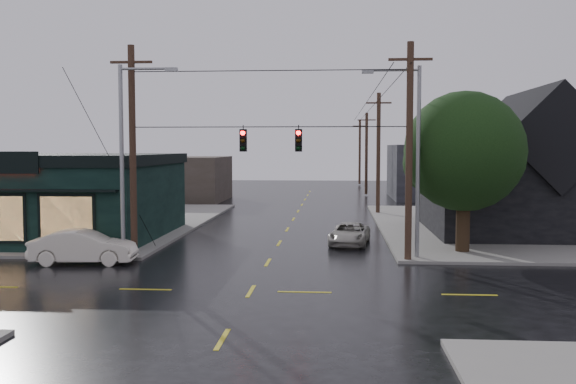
# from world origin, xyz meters

# --- Properties ---
(ground_plane) EXTENTS (160.00, 160.00, 0.00)m
(ground_plane) POSITION_xyz_m (0.00, 0.00, 0.00)
(ground_plane) COLOR black
(sidewalk_nw) EXTENTS (28.00, 28.00, 0.15)m
(sidewalk_nw) POSITION_xyz_m (-20.00, 20.00, 0.07)
(sidewalk_nw) COLOR gray
(sidewalk_nw) RESTS_ON ground
(pizza_shop) EXTENTS (16.30, 12.34, 4.90)m
(pizza_shop) POSITION_xyz_m (-15.00, 12.94, 2.56)
(pizza_shop) COLOR black
(pizza_shop) RESTS_ON ground
(ne_building) EXTENTS (12.60, 11.60, 8.75)m
(ne_building) POSITION_xyz_m (15.00, 17.00, 4.47)
(ne_building) COLOR black
(ne_building) RESTS_ON ground
(corner_tree) EXTENTS (5.99, 5.99, 8.00)m
(corner_tree) POSITION_xyz_m (9.50, 9.08, 5.13)
(corner_tree) COLOR black
(corner_tree) RESTS_ON ground
(utility_pole_nw) EXTENTS (2.00, 0.32, 10.15)m
(utility_pole_nw) POSITION_xyz_m (-6.50, 6.50, 0.00)
(utility_pole_nw) COLOR black
(utility_pole_nw) RESTS_ON ground
(utility_pole_ne) EXTENTS (2.00, 0.32, 10.15)m
(utility_pole_ne) POSITION_xyz_m (6.50, 6.50, 0.00)
(utility_pole_ne) COLOR black
(utility_pole_ne) RESTS_ON ground
(utility_pole_far_a) EXTENTS (2.00, 0.32, 9.65)m
(utility_pole_far_a) POSITION_xyz_m (6.50, 28.00, 0.00)
(utility_pole_far_a) COLOR black
(utility_pole_far_a) RESTS_ON ground
(utility_pole_far_b) EXTENTS (2.00, 0.32, 9.15)m
(utility_pole_far_b) POSITION_xyz_m (6.50, 48.00, 0.00)
(utility_pole_far_b) COLOR black
(utility_pole_far_b) RESTS_ON ground
(utility_pole_far_c) EXTENTS (2.00, 0.32, 9.15)m
(utility_pole_far_c) POSITION_xyz_m (6.50, 68.00, 0.00)
(utility_pole_far_c) COLOR black
(utility_pole_far_c) RESTS_ON ground
(span_signal_assembly) EXTENTS (13.00, 0.48, 1.23)m
(span_signal_assembly) POSITION_xyz_m (0.10, 6.50, 5.70)
(span_signal_assembly) COLOR black
(span_signal_assembly) RESTS_ON ground
(streetlight_nw) EXTENTS (5.40, 0.30, 9.15)m
(streetlight_nw) POSITION_xyz_m (-6.80, 5.80, 0.00)
(streetlight_nw) COLOR gray
(streetlight_nw) RESTS_ON ground
(streetlight_ne) EXTENTS (5.40, 0.30, 9.15)m
(streetlight_ne) POSITION_xyz_m (7.00, 7.20, 0.00)
(streetlight_ne) COLOR gray
(streetlight_ne) RESTS_ON ground
(bg_building_west) EXTENTS (12.00, 10.00, 4.40)m
(bg_building_west) POSITION_xyz_m (-14.00, 40.00, 2.20)
(bg_building_west) COLOR #3B332B
(bg_building_west) RESTS_ON ground
(bg_building_east) EXTENTS (14.00, 12.00, 5.60)m
(bg_building_east) POSITION_xyz_m (16.00, 45.00, 2.80)
(bg_building_east) COLOR #232428
(bg_building_east) RESTS_ON ground
(sedan_cream) EXTENTS (4.88, 2.10, 1.56)m
(sedan_cream) POSITION_xyz_m (-8.40, 5.00, 0.78)
(sedan_cream) COLOR silver
(sedan_cream) RESTS_ON ground
(suv_silver) EXTENTS (2.53, 4.52, 1.19)m
(suv_silver) POSITION_xyz_m (3.91, 11.74, 0.60)
(suv_silver) COLOR #ADAAA0
(suv_silver) RESTS_ON ground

